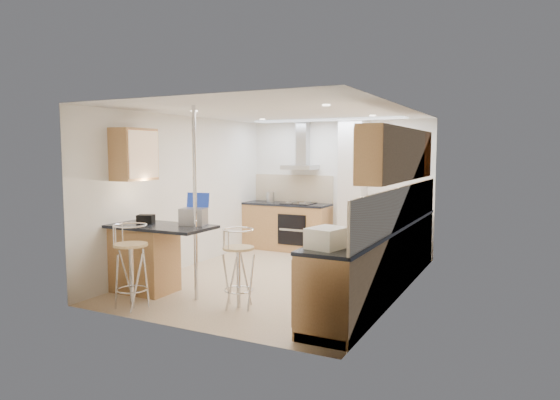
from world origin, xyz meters
The scene contains 16 objects.
ground centered at (0.00, 0.00, 0.00)m, with size 4.80×4.80×0.00m, color tan.
room_shell centered at (0.32, 0.38, 1.54)m, with size 3.64×4.84×2.51m.
right_counter centered at (1.50, 0.00, 0.46)m, with size 0.63×4.40×0.92m.
back_counter centered at (-0.95, 2.10, 0.46)m, with size 1.70×0.63×0.92m.
peninsula centered at (-1.12, -1.45, 0.48)m, with size 1.47×0.72×0.94m.
microwave centered at (1.41, -0.24, 1.08)m, with size 0.56×0.38×0.31m, color white.
laptop centered at (-0.72, -1.24, 1.05)m, with size 0.33×0.25×0.23m, color #9B9DA2.
bag centered at (-1.39, -1.41, 1.00)m, with size 0.22×0.16×0.12m, color black.
bar_stool_near centered at (-1.02, -2.10, 0.53)m, with size 0.43×0.43×1.05m, color tan, non-canonical shape.
bar_stool_end centered at (0.14, -1.49, 0.50)m, with size 0.41×0.41×0.99m, color tan, non-canonical shape.
jar_a centered at (1.52, 1.14, 1.01)m, with size 0.12×0.12×0.18m, color white.
jar_b centered at (1.61, 1.28, 1.00)m, with size 0.11×0.11×0.17m, color white.
jar_c centered at (1.69, -0.22, 1.01)m, with size 0.14×0.14×0.19m, color beige.
jar_d centered at (1.41, -0.25, 0.99)m, with size 0.10×0.10×0.14m, color white.
bread_bin centered at (1.43, -1.84, 1.03)m, with size 0.32×0.41×0.21m, color white.
kettle centered at (-1.35, 2.16, 1.02)m, with size 0.16×0.16×0.20m, color #AEB1B3.
Camera 1 is at (3.29, -6.62, 1.91)m, focal length 32.00 mm.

